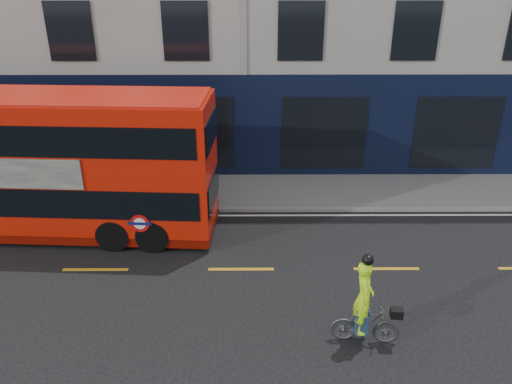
{
  "coord_description": "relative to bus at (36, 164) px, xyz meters",
  "views": [
    {
      "loc": [
        0.35,
        -10.05,
        7.68
      ],
      "look_at": [
        0.41,
        2.39,
        1.93
      ],
      "focal_mm": 35.0,
      "sensor_mm": 36.0,
      "label": 1
    }
  ],
  "objects": [
    {
      "name": "ground",
      "position": [
        6.14,
        -3.8,
        -2.21
      ],
      "size": [
        120.0,
        120.0,
        0.0
      ],
      "primitive_type": "plane",
      "color": "black",
      "rests_on": "ground"
    },
    {
      "name": "pavement",
      "position": [
        6.14,
        2.7,
        -2.15
      ],
      "size": [
        60.0,
        3.0,
        0.12
      ],
      "primitive_type": "cube",
      "color": "slate",
      "rests_on": "ground"
    },
    {
      "name": "kerb",
      "position": [
        6.14,
        1.2,
        -2.15
      ],
      "size": [
        60.0,
        0.12,
        0.13
      ],
      "primitive_type": "cube",
      "color": "gray",
      "rests_on": "ground"
    },
    {
      "name": "road_edge_line",
      "position": [
        6.14,
        0.9,
        -2.21
      ],
      "size": [
        58.0,
        0.1,
        0.01
      ],
      "primitive_type": "cube",
      "color": "silver",
      "rests_on": "ground"
    },
    {
      "name": "lane_dashes",
      "position": [
        6.14,
        -2.3,
        -2.21
      ],
      "size": [
        58.0,
        0.12,
        0.01
      ],
      "primitive_type": null,
      "color": "#BE8416",
      "rests_on": "ground"
    },
    {
      "name": "bus",
      "position": [
        0.0,
        0.0,
        0.0
      ],
      "size": [
        10.83,
        3.03,
        4.32
      ],
      "rotation": [
        0.0,
        0.0,
        -0.06
      ],
      "color": "red",
      "rests_on": "ground"
    },
    {
      "name": "cyclist",
      "position": [
        8.89,
        -5.16,
        -1.43
      ],
      "size": [
        1.54,
        0.67,
        2.24
      ],
      "rotation": [
        0.0,
        0.0,
        -0.11
      ],
      "color": "#46484B",
      "rests_on": "ground"
    }
  ]
}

